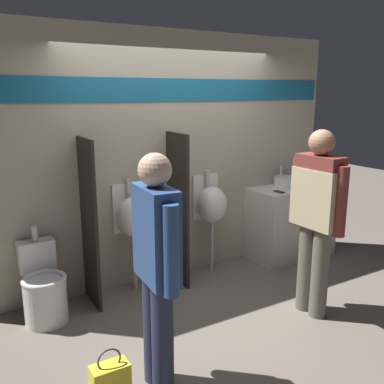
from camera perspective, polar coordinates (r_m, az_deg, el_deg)
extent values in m
plane|color=#70665B|center=(4.64, 1.09, -13.14)|extent=(16.00, 16.00, 0.00)
cube|color=#B2A893|center=(4.73, -2.65, 4.57)|extent=(4.23, 0.06, 2.70)
cube|color=#19668E|center=(4.65, -2.54, 13.43)|extent=(4.14, 0.01, 0.24)
cube|color=silver|center=(5.58, 13.02, -3.92)|extent=(1.07, 0.55, 0.90)
cylinder|color=white|center=(5.45, 12.52, 1.30)|extent=(0.32, 0.32, 0.13)
cylinder|color=silver|center=(5.51, 11.80, 2.87)|extent=(0.03, 0.03, 0.14)
cube|color=black|center=(5.17, 11.53, 0.04)|extent=(0.07, 0.14, 0.01)
cube|color=#28231E|center=(4.23, -13.53, -4.16)|extent=(0.03, 0.45, 1.65)
cube|color=#28231E|center=(4.59, -1.91, -2.42)|extent=(0.03, 0.45, 1.65)
cylinder|color=silver|center=(4.61, -7.60, -9.26)|extent=(0.04, 0.04, 0.61)
ellipsoid|color=white|center=(4.45, -7.79, -3.33)|extent=(0.35, 0.31, 0.42)
cube|color=white|center=(4.57, -8.56, -2.10)|extent=(0.34, 0.02, 0.53)
cylinder|color=silver|center=(4.48, -8.48, 0.72)|extent=(0.06, 0.06, 0.16)
cylinder|color=silver|center=(5.04, 2.67, -7.18)|extent=(0.04, 0.04, 0.61)
ellipsoid|color=white|center=(4.89, 2.73, -1.71)|extent=(0.35, 0.31, 0.42)
cube|color=white|center=(4.99, 1.78, -0.62)|extent=(0.34, 0.02, 0.53)
cylinder|color=silver|center=(4.91, 2.04, 1.97)|extent=(0.06, 0.06, 0.16)
cylinder|color=white|center=(4.23, -18.92, -13.62)|extent=(0.38, 0.38, 0.41)
torus|color=white|center=(4.13, -19.15, -10.92)|extent=(0.40, 0.40, 0.04)
cube|color=white|center=(4.34, -20.05, -7.92)|extent=(0.33, 0.16, 0.29)
cylinder|color=silver|center=(4.25, -20.24, -5.18)|extent=(0.06, 0.06, 0.14)
cylinder|color=#666056|center=(4.19, 16.67, -10.40)|extent=(0.16, 0.16, 0.85)
cylinder|color=#666056|center=(4.29, 14.97, -9.71)|extent=(0.16, 0.16, 0.85)
cube|color=brown|center=(4.01, 16.49, -0.04)|extent=(0.21, 0.45, 0.67)
cube|color=#C6B289|center=(4.02, 16.44, -0.78)|extent=(0.24, 0.47, 0.54)
cylinder|color=brown|center=(3.86, 19.26, -1.25)|extent=(0.11, 0.11, 0.62)
cylinder|color=brown|center=(4.18, 13.87, 0.19)|extent=(0.11, 0.11, 0.62)
sphere|color=#A87A5B|center=(3.93, 16.92, 6.35)|extent=(0.23, 0.23, 0.23)
cylinder|color=#282D4C|center=(3.10, -3.94, -19.05)|extent=(0.15, 0.15, 0.82)
cylinder|color=#282D4C|center=(3.23, -5.11, -17.65)|extent=(0.15, 0.15, 0.82)
cube|color=#2D4C84|center=(2.85, -4.80, -5.68)|extent=(0.22, 0.44, 0.65)
cylinder|color=#2D4C84|center=(2.65, -2.81, -7.89)|extent=(0.10, 0.10, 0.60)
cylinder|color=#2D4C84|center=(3.08, -6.49, -4.91)|extent=(0.10, 0.10, 0.60)
sphere|color=beige|center=(2.74, -4.98, 2.95)|extent=(0.22, 0.22, 0.22)
torus|color=#4C4742|center=(3.04, -10.98, -21.12)|extent=(0.16, 0.01, 0.16)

